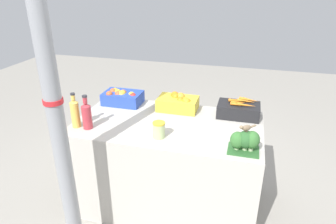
% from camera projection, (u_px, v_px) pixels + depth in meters
% --- Properties ---
extents(ground_plane, '(10.00, 10.00, 0.00)m').
position_uv_depth(ground_plane, '(168.00, 200.00, 2.91)').
color(ground_plane, gray).
extents(market_table, '(1.58, 0.89, 0.84)m').
position_uv_depth(market_table, '(168.00, 164.00, 2.74)').
color(market_table, '#B7B2A8').
rests_on(market_table, ground_plane).
extents(support_pole, '(0.12, 0.12, 2.35)m').
position_uv_depth(support_pole, '(56.00, 118.00, 1.88)').
color(support_pole, gray).
rests_on(support_pole, ground_plane).
extents(apple_crate, '(0.37, 0.24, 0.15)m').
position_uv_depth(apple_crate, '(122.00, 97.00, 2.93)').
color(apple_crate, '#2847B7').
rests_on(apple_crate, market_table).
extents(orange_crate, '(0.37, 0.24, 0.15)m').
position_uv_depth(orange_crate, '(178.00, 103.00, 2.79)').
color(orange_crate, gold).
rests_on(orange_crate, market_table).
extents(carrot_crate, '(0.37, 0.25, 0.15)m').
position_uv_depth(carrot_crate, '(239.00, 109.00, 2.66)').
color(carrot_crate, black).
rests_on(carrot_crate, market_table).
extents(broccoli_pile, '(0.22, 0.18, 0.16)m').
position_uv_depth(broccoli_pile, '(245.00, 140.00, 2.11)').
color(broccoli_pile, '#2D602D').
rests_on(broccoli_pile, market_table).
extents(juice_bottle_golden, '(0.07, 0.07, 0.30)m').
position_uv_depth(juice_bottle_golden, '(75.00, 113.00, 2.45)').
color(juice_bottle_golden, gold).
rests_on(juice_bottle_golden, market_table).
extents(juice_bottle_ruby, '(0.08, 0.08, 0.29)m').
position_uv_depth(juice_bottle_ruby, '(87.00, 115.00, 2.42)').
color(juice_bottle_ruby, '#B2333D').
rests_on(juice_bottle_ruby, market_table).
extents(pickle_jar, '(0.10, 0.10, 0.13)m').
position_uv_depth(pickle_jar, '(159.00, 130.00, 2.31)').
color(pickle_jar, '#B2C684').
rests_on(pickle_jar, market_table).
extents(sparrow_bird, '(0.12, 0.09, 0.05)m').
position_uv_depth(sparrow_bird, '(246.00, 128.00, 2.07)').
color(sparrow_bird, '#4C3D2D').
rests_on(sparrow_bird, broccoli_pile).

